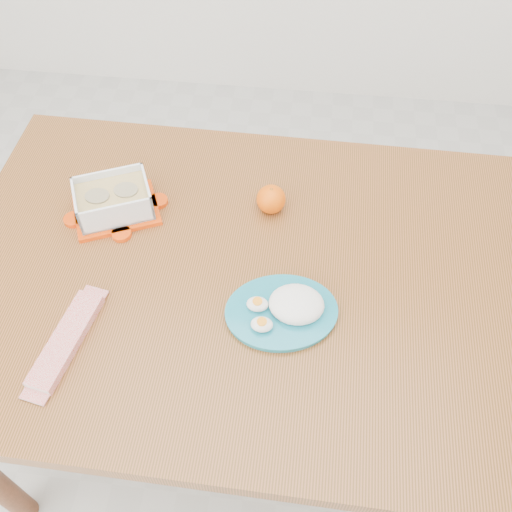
# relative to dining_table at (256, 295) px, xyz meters

# --- Properties ---
(ground) EXTENTS (3.50, 3.50, 0.00)m
(ground) POSITION_rel_dining_table_xyz_m (-0.01, -0.08, -0.66)
(ground) COLOR #B7B7B2
(ground) RESTS_ON ground
(dining_table) EXTENTS (1.35, 0.91, 0.75)m
(dining_table) POSITION_rel_dining_table_xyz_m (0.00, 0.00, 0.00)
(dining_table) COLOR brown
(dining_table) RESTS_ON ground
(food_container) EXTENTS (0.23, 0.21, 0.08)m
(food_container) POSITION_rel_dining_table_xyz_m (-0.34, 0.14, 0.13)
(food_container) COLOR #E63E06
(food_container) RESTS_ON dining_table
(orange_fruit) EXTENTS (0.07, 0.07, 0.07)m
(orange_fruit) POSITION_rel_dining_table_xyz_m (0.01, 0.19, 0.12)
(orange_fruit) COLOR #FA3605
(orange_fruit) RESTS_ON dining_table
(rice_plate) EXTENTS (0.27, 0.27, 0.06)m
(rice_plate) POSITION_rel_dining_table_xyz_m (0.07, -0.09, 0.11)
(rice_plate) COLOR teal
(rice_plate) RESTS_ON dining_table
(candy_bar) EXTENTS (0.09, 0.22, 0.02)m
(candy_bar) POSITION_rel_dining_table_xyz_m (-0.35, -0.21, 0.10)
(candy_bar) COLOR red
(candy_bar) RESTS_ON dining_table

